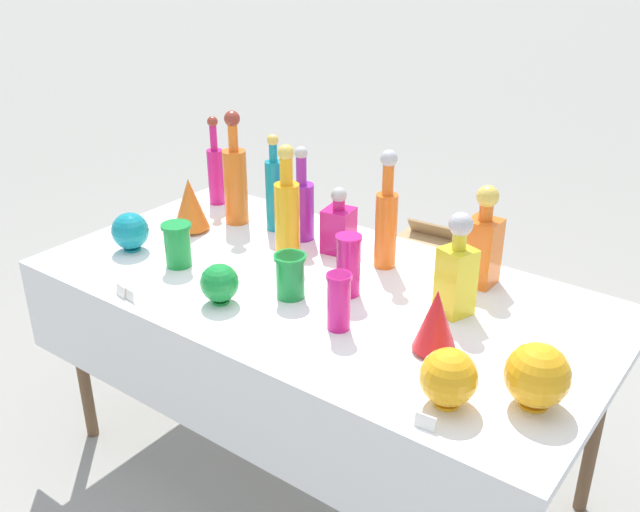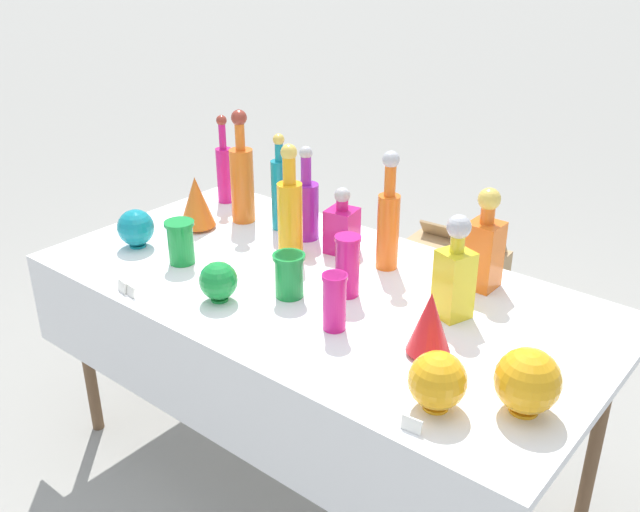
{
  "view_description": "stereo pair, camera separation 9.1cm",
  "coord_description": "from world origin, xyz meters",
  "px_view_note": "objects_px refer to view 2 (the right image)",
  "views": [
    {
      "loc": [
        1.2,
        -1.62,
        1.82
      ],
      "look_at": [
        0.0,
        0.0,
        0.86
      ],
      "focal_mm": 40.0,
      "sensor_mm": 36.0,
      "label": 1
    },
    {
      "loc": [
        1.28,
        -1.57,
        1.82
      ],
      "look_at": [
        0.0,
        0.0,
        0.86
      ],
      "focal_mm": 40.0,
      "sensor_mm": 36.0,
      "label": 2
    }
  ],
  "objects_px": {
    "square_decanter_1": "(484,246)",
    "slender_vase_1": "(347,264)",
    "round_bowl_0": "(218,281)",
    "tall_bottle_3": "(224,169)",
    "tall_bottle_5": "(280,190)",
    "tall_bottle_1": "(290,212)",
    "tall_bottle_4": "(306,205)",
    "round_bowl_3": "(136,228)",
    "slender_vase_3": "(335,300)",
    "tall_bottle_0": "(242,178)",
    "slender_vase_2": "(181,241)",
    "tall_bottle_2": "(388,221)",
    "slender_vase_0": "(289,274)",
    "round_bowl_2": "(528,381)",
    "fluted_vase_0": "(430,323)",
    "cardboard_box_behind_left": "(450,284)",
    "square_decanter_0": "(342,227)",
    "fluted_vase_1": "(196,202)",
    "round_bowl_1": "(437,381)",
    "square_decanter_2": "(455,273)"
  },
  "relations": [
    {
      "from": "square_decanter_1",
      "to": "slender_vase_1",
      "type": "bearing_deg",
      "value": -133.23
    },
    {
      "from": "slender_vase_1",
      "to": "round_bowl_0",
      "type": "bearing_deg",
      "value": -135.61
    },
    {
      "from": "tall_bottle_3",
      "to": "tall_bottle_5",
      "type": "xyz_separation_m",
      "value": [
        0.36,
        -0.07,
        0.01
      ]
    },
    {
      "from": "tall_bottle_1",
      "to": "tall_bottle_4",
      "type": "relative_size",
      "value": 1.16
    },
    {
      "from": "tall_bottle_4",
      "to": "square_decanter_1",
      "type": "bearing_deg",
      "value": 4.93
    },
    {
      "from": "round_bowl_3",
      "to": "slender_vase_3",
      "type": "bearing_deg",
      "value": 0.01
    },
    {
      "from": "tall_bottle_0",
      "to": "slender_vase_2",
      "type": "relative_size",
      "value": 2.89
    },
    {
      "from": "tall_bottle_2",
      "to": "slender_vase_0",
      "type": "distance_m",
      "value": 0.39
    },
    {
      "from": "tall_bottle_0",
      "to": "round_bowl_2",
      "type": "distance_m",
      "value": 1.42
    },
    {
      "from": "slender_vase_1",
      "to": "slender_vase_2",
      "type": "height_order",
      "value": "slender_vase_1"
    },
    {
      "from": "fluted_vase_0",
      "to": "cardboard_box_behind_left",
      "type": "xyz_separation_m",
      "value": [
        -0.67,
        1.38,
        -0.67
      ]
    },
    {
      "from": "round_bowl_2",
      "to": "cardboard_box_behind_left",
      "type": "xyz_separation_m",
      "value": [
        -0.98,
        1.45,
        -0.66
      ]
    },
    {
      "from": "tall_bottle_2",
      "to": "slender_vase_0",
      "type": "xyz_separation_m",
      "value": [
        -0.12,
        -0.36,
        -0.09
      ]
    },
    {
      "from": "tall_bottle_0",
      "to": "tall_bottle_4",
      "type": "xyz_separation_m",
      "value": [
        0.3,
        0.03,
        -0.05
      ]
    },
    {
      "from": "slender_vase_3",
      "to": "slender_vase_2",
      "type": "bearing_deg",
      "value": 178.9
    },
    {
      "from": "slender_vase_3",
      "to": "tall_bottle_1",
      "type": "bearing_deg",
      "value": 145.59
    },
    {
      "from": "slender_vase_1",
      "to": "round_bowl_3",
      "type": "relative_size",
      "value": 1.43
    },
    {
      "from": "slender_vase_1",
      "to": "fluted_vase_0",
      "type": "distance_m",
      "value": 0.39
    },
    {
      "from": "tall_bottle_0",
      "to": "round_bowl_3",
      "type": "bearing_deg",
      "value": -106.58
    },
    {
      "from": "square_decanter_0",
      "to": "slender_vase_3",
      "type": "bearing_deg",
      "value": -54.68
    },
    {
      "from": "tall_bottle_1",
      "to": "tall_bottle_2",
      "type": "height_order",
      "value": "tall_bottle_2"
    },
    {
      "from": "slender_vase_3",
      "to": "slender_vase_1",
      "type": "bearing_deg",
      "value": 117.53
    },
    {
      "from": "tall_bottle_4",
      "to": "round_bowl_3",
      "type": "relative_size",
      "value": 2.51
    },
    {
      "from": "tall_bottle_4",
      "to": "slender_vase_2",
      "type": "bearing_deg",
      "value": -114.39
    },
    {
      "from": "tall_bottle_5",
      "to": "fluted_vase_1",
      "type": "relative_size",
      "value": 1.8
    },
    {
      "from": "round_bowl_3",
      "to": "cardboard_box_behind_left",
      "type": "distance_m",
      "value": 1.65
    },
    {
      "from": "tall_bottle_0",
      "to": "fluted_vase_1",
      "type": "distance_m",
      "value": 0.19
    },
    {
      "from": "fluted_vase_0",
      "to": "round_bowl_1",
      "type": "distance_m",
      "value": 0.23
    },
    {
      "from": "fluted_vase_1",
      "to": "tall_bottle_5",
      "type": "bearing_deg",
      "value": 39.01
    },
    {
      "from": "slender_vase_0",
      "to": "tall_bottle_5",
      "type": "bearing_deg",
      "value": 134.91
    },
    {
      "from": "round_bowl_0",
      "to": "fluted_vase_1",
      "type": "bearing_deg",
      "value": 144.36
    },
    {
      "from": "square_decanter_1",
      "to": "slender_vase_0",
      "type": "xyz_separation_m",
      "value": [
        -0.43,
        -0.43,
        -0.06
      ]
    },
    {
      "from": "tall_bottle_1",
      "to": "slender_vase_3",
      "type": "xyz_separation_m",
      "value": [
        0.41,
        -0.28,
        -0.07
      ]
    },
    {
      "from": "tall_bottle_5",
      "to": "square_decanter_0",
      "type": "relative_size",
      "value": 1.54
    },
    {
      "from": "tall_bottle_3",
      "to": "round_bowl_0",
      "type": "xyz_separation_m",
      "value": [
        0.6,
        -0.6,
        -0.07
      ]
    },
    {
      "from": "round_bowl_2",
      "to": "round_bowl_3",
      "type": "distance_m",
      "value": 1.47
    },
    {
      "from": "tall_bottle_2",
      "to": "tall_bottle_3",
      "type": "relative_size",
      "value": 1.12
    },
    {
      "from": "slender_vase_3",
      "to": "round_bowl_1",
      "type": "xyz_separation_m",
      "value": [
        0.41,
        -0.13,
        -0.01
      ]
    },
    {
      "from": "tall_bottle_0",
      "to": "square_decanter_1",
      "type": "bearing_deg",
      "value": 5.01
    },
    {
      "from": "square_decanter_2",
      "to": "round_bowl_2",
      "type": "height_order",
      "value": "square_decanter_2"
    },
    {
      "from": "tall_bottle_3",
      "to": "cardboard_box_behind_left",
      "type": "distance_m",
      "value": 1.3
    },
    {
      "from": "square_decanter_2",
      "to": "round_bowl_1",
      "type": "xyz_separation_m",
      "value": [
        0.19,
        -0.41,
        -0.06
      ]
    },
    {
      "from": "square_decanter_1",
      "to": "slender_vase_2",
      "type": "distance_m",
      "value": 0.99
    },
    {
      "from": "square_decanter_1",
      "to": "cardboard_box_behind_left",
      "type": "distance_m",
      "value": 1.32
    },
    {
      "from": "tall_bottle_3",
      "to": "round_bowl_3",
      "type": "relative_size",
      "value": 2.62
    },
    {
      "from": "tall_bottle_3",
      "to": "slender_vase_0",
      "type": "xyz_separation_m",
      "value": [
        0.74,
        -0.45,
        -0.06
      ]
    },
    {
      "from": "round_bowl_0",
      "to": "round_bowl_2",
      "type": "xyz_separation_m",
      "value": [
        0.96,
        0.08,
        0.02
      ]
    },
    {
      "from": "slender_vase_3",
      "to": "round_bowl_3",
      "type": "relative_size",
      "value": 1.24
    },
    {
      "from": "slender_vase_0",
      "to": "fluted_vase_0",
      "type": "distance_m",
      "value": 0.51
    },
    {
      "from": "slender_vase_1",
      "to": "slender_vase_2",
      "type": "relative_size",
      "value": 1.32
    }
  ]
}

